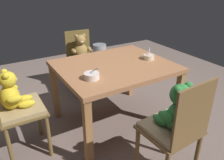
{
  "coord_description": "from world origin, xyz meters",
  "views": [
    {
      "loc": [
        -1.14,
        -1.84,
        1.55
      ],
      "look_at": [
        0.0,
        0.05,
        0.51
      ],
      "focal_mm": 36.07,
      "sensor_mm": 36.0,
      "label": 1
    }
  ],
  "objects_px": {
    "dining_table": "(114,72)",
    "porridge_bowl_cream_near_right": "(149,57)",
    "metal_pail": "(100,50)",
    "teddy_chair_far_center": "(81,54)",
    "teddy_chair_near_front": "(176,119)",
    "porridge_bowl_white_near_left": "(92,76)",
    "teddy_chair_near_left": "(14,101)"
  },
  "relations": [
    {
      "from": "porridge_bowl_white_near_left",
      "to": "metal_pail",
      "type": "bearing_deg",
      "value": 60.56
    },
    {
      "from": "teddy_chair_far_center",
      "to": "porridge_bowl_cream_near_right",
      "type": "bearing_deg",
      "value": 26.56
    },
    {
      "from": "teddy_chair_near_front",
      "to": "teddy_chair_far_center",
      "type": "bearing_deg",
      "value": -4.5
    },
    {
      "from": "teddy_chair_far_center",
      "to": "teddy_chair_near_left",
      "type": "distance_m",
      "value": 1.37
    },
    {
      "from": "porridge_bowl_cream_near_right",
      "to": "metal_pail",
      "type": "height_order",
      "value": "porridge_bowl_cream_near_right"
    },
    {
      "from": "teddy_chair_far_center",
      "to": "porridge_bowl_cream_near_right",
      "type": "xyz_separation_m",
      "value": [
        0.38,
        -0.97,
        0.18
      ]
    },
    {
      "from": "teddy_chair_far_center",
      "to": "porridge_bowl_white_near_left",
      "type": "xyz_separation_m",
      "value": [
        -0.39,
        -1.11,
        0.18
      ]
    },
    {
      "from": "teddy_chair_near_left",
      "to": "porridge_bowl_cream_near_right",
      "type": "xyz_separation_m",
      "value": [
        1.41,
        -0.08,
        0.17
      ]
    },
    {
      "from": "teddy_chair_near_front",
      "to": "metal_pail",
      "type": "height_order",
      "value": "teddy_chair_near_front"
    },
    {
      "from": "teddy_chair_far_center",
      "to": "metal_pail",
      "type": "distance_m",
      "value": 1.61
    },
    {
      "from": "teddy_chair_near_left",
      "to": "teddy_chair_near_front",
      "type": "xyz_separation_m",
      "value": [
        0.98,
        -0.93,
        0.02
      ]
    },
    {
      "from": "dining_table",
      "to": "porridge_bowl_cream_near_right",
      "type": "bearing_deg",
      "value": -7.7
    },
    {
      "from": "dining_table",
      "to": "teddy_chair_near_front",
      "type": "height_order",
      "value": "teddy_chair_near_front"
    },
    {
      "from": "dining_table",
      "to": "teddy_chair_near_front",
      "type": "distance_m",
      "value": 0.91
    },
    {
      "from": "dining_table",
      "to": "teddy_chair_near_front",
      "type": "relative_size",
      "value": 1.24
    },
    {
      "from": "teddy_chair_near_left",
      "to": "porridge_bowl_white_near_left",
      "type": "bearing_deg",
      "value": -17.71
    },
    {
      "from": "teddy_chair_far_center",
      "to": "teddy_chair_near_left",
      "type": "xyz_separation_m",
      "value": [
        -1.03,
        -0.9,
        0.01
      ]
    },
    {
      "from": "porridge_bowl_white_near_left",
      "to": "metal_pail",
      "type": "height_order",
      "value": "porridge_bowl_white_near_left"
    },
    {
      "from": "teddy_chair_near_left",
      "to": "metal_pail",
      "type": "xyz_separation_m",
      "value": [
        1.97,
        2.13,
        -0.44
      ]
    },
    {
      "from": "porridge_bowl_cream_near_right",
      "to": "metal_pail",
      "type": "distance_m",
      "value": 2.36
    },
    {
      "from": "porridge_bowl_cream_near_right",
      "to": "porridge_bowl_white_near_left",
      "type": "bearing_deg",
      "value": -169.7
    },
    {
      "from": "teddy_chair_far_center",
      "to": "porridge_bowl_cream_near_right",
      "type": "relative_size",
      "value": 6.93
    },
    {
      "from": "teddy_chair_far_center",
      "to": "porridge_bowl_white_near_left",
      "type": "height_order",
      "value": "teddy_chair_far_center"
    },
    {
      "from": "teddy_chair_far_center",
      "to": "dining_table",
      "type": "bearing_deg",
      "value": 3.62
    },
    {
      "from": "teddy_chair_near_left",
      "to": "metal_pail",
      "type": "distance_m",
      "value": 2.93
    },
    {
      "from": "porridge_bowl_white_near_left",
      "to": "porridge_bowl_cream_near_right",
      "type": "bearing_deg",
      "value": 10.3
    },
    {
      "from": "porridge_bowl_white_near_left",
      "to": "metal_pail",
      "type": "relative_size",
      "value": 0.51
    },
    {
      "from": "dining_table",
      "to": "porridge_bowl_cream_near_right",
      "type": "xyz_separation_m",
      "value": [
        0.41,
        -0.05,
        0.11
      ]
    },
    {
      "from": "teddy_chair_near_front",
      "to": "porridge_bowl_white_near_left",
      "type": "xyz_separation_m",
      "value": [
        -0.33,
        0.71,
        0.16
      ]
    },
    {
      "from": "porridge_bowl_white_near_left",
      "to": "teddy_chair_far_center",
      "type": "bearing_deg",
      "value": 70.83
    },
    {
      "from": "dining_table",
      "to": "porridge_bowl_white_near_left",
      "type": "bearing_deg",
      "value": -151.61
    },
    {
      "from": "teddy_chair_near_front",
      "to": "metal_pail",
      "type": "distance_m",
      "value": 3.25
    }
  ]
}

